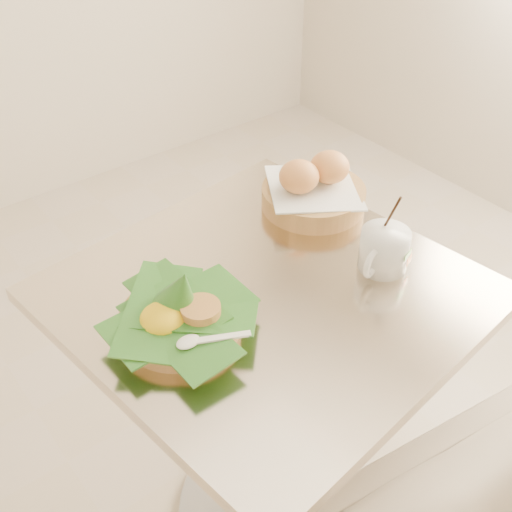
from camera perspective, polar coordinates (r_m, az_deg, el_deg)
cafe_table at (r=1.36m, az=0.98°, el=-10.03°), size 0.78×0.78×0.75m
rice_basket at (r=1.11m, az=-6.82°, el=-5.15°), size 0.26×0.26×0.13m
bread_basket at (r=1.41m, az=5.15°, el=5.92°), size 0.27×0.27×0.12m
coffee_mug at (r=1.25m, az=11.27°, el=0.57°), size 0.13×0.10×0.16m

